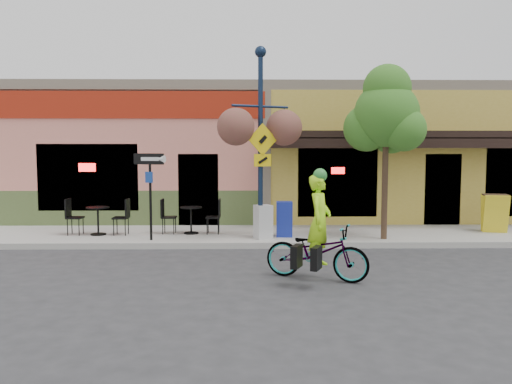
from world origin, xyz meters
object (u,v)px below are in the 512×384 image
(one_way_sign, at_px, (150,197))
(newspaper_box_blue, at_px, (284,219))
(building, at_px, (287,154))
(cyclist_rider, at_px, (319,234))
(lamp_post, at_px, (260,144))
(newspaper_box_grey, at_px, (263,222))
(bicycle, at_px, (317,252))
(street_tree, at_px, (386,152))

(one_way_sign, relative_size, newspaper_box_blue, 2.37)
(building, distance_m, cyclist_rider, 10.00)
(cyclist_rider, xyz_separation_m, lamp_post, (-1.01, 3.44, 1.71))
(cyclist_rider, xyz_separation_m, newspaper_box_grey, (-0.94, 3.52, -0.28))
(bicycle, xyz_separation_m, newspaper_box_blue, (-0.32, 3.80, 0.09))
(lamp_post, height_order, one_way_sign, lamp_post)
(bicycle, distance_m, one_way_sign, 5.05)
(one_way_sign, distance_m, street_tree, 6.03)
(cyclist_rider, bearing_deg, bicycle, 113.83)
(bicycle, relative_size, cyclist_rider, 1.15)
(cyclist_rider, bearing_deg, newspaper_box_grey, 38.77)
(bicycle, relative_size, lamp_post, 0.41)
(newspaper_box_blue, bearing_deg, building, 87.68)
(one_way_sign, distance_m, newspaper_box_grey, 2.92)
(street_tree, bearing_deg, lamp_post, 179.37)
(newspaper_box_grey, bearing_deg, one_way_sign, 160.52)
(newspaper_box_grey, bearing_deg, cyclist_rider, -98.37)
(cyclist_rider, distance_m, one_way_sign, 5.05)
(lamp_post, xyz_separation_m, street_tree, (3.16, -0.03, -0.20))
(newspaper_box_blue, relative_size, newspaper_box_grey, 1.07)
(bicycle, distance_m, street_tree, 4.46)
(building, distance_m, lamp_post, 6.58)
(street_tree, bearing_deg, bicycle, -122.85)
(building, xyz_separation_m, newspaper_box_blue, (-0.55, -6.10, -1.64))
(lamp_post, distance_m, newspaper_box_grey, 2.00)
(cyclist_rider, distance_m, newspaper_box_blue, 3.83)
(building, relative_size, lamp_post, 3.75)
(bicycle, xyz_separation_m, lamp_post, (-0.96, 3.44, 2.06))
(one_way_sign, relative_size, street_tree, 0.49)
(one_way_sign, relative_size, newspaper_box_grey, 2.53)
(street_tree, bearing_deg, building, 106.86)
(cyclist_rider, relative_size, one_way_sign, 0.79)
(lamp_post, distance_m, street_tree, 3.17)
(bicycle, bearing_deg, cyclist_rider, -66.17)
(newspaper_box_blue, xyz_separation_m, street_tree, (2.52, -0.39, 1.77))
(cyclist_rider, relative_size, lamp_post, 0.35)
(cyclist_rider, xyz_separation_m, newspaper_box_blue, (-0.37, 3.80, -0.25))
(cyclist_rider, height_order, lamp_post, lamp_post)
(cyclist_rider, relative_size, street_tree, 0.39)
(building, xyz_separation_m, cyclist_rider, (-0.18, -9.90, -1.39))
(bicycle, height_order, lamp_post, lamp_post)
(bicycle, height_order, one_way_sign, one_way_sign)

